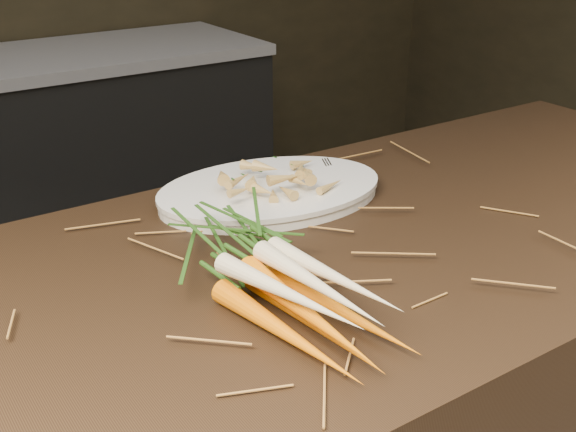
% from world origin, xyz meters
% --- Properties ---
extents(back_counter, '(1.82, 0.62, 0.84)m').
position_xyz_m(back_counter, '(0.30, 2.18, 0.42)').
color(back_counter, black).
rests_on(back_counter, ground).
extents(straw_bedding, '(1.40, 0.60, 0.02)m').
position_xyz_m(straw_bedding, '(0.00, 0.30, 0.91)').
color(straw_bedding, olive).
rests_on(straw_bedding, main_counter).
extents(root_veg_bunch, '(0.17, 0.46, 0.09)m').
position_xyz_m(root_veg_bunch, '(0.12, 0.27, 0.94)').
color(root_veg_bunch, '#CD5A01').
rests_on(root_veg_bunch, main_counter).
extents(serving_platter, '(0.42, 0.31, 0.02)m').
position_xyz_m(serving_platter, '(0.31, 0.50, 0.91)').
color(serving_platter, white).
rests_on(serving_platter, main_counter).
extents(roasted_veg_heap, '(0.21, 0.16, 0.04)m').
position_xyz_m(roasted_veg_heap, '(0.31, 0.50, 0.94)').
color(roasted_veg_heap, '#B98C46').
rests_on(roasted_veg_heap, serving_platter).
extents(serving_fork, '(0.07, 0.14, 0.00)m').
position_xyz_m(serving_fork, '(0.44, 0.46, 0.92)').
color(serving_fork, silver).
rests_on(serving_fork, serving_platter).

